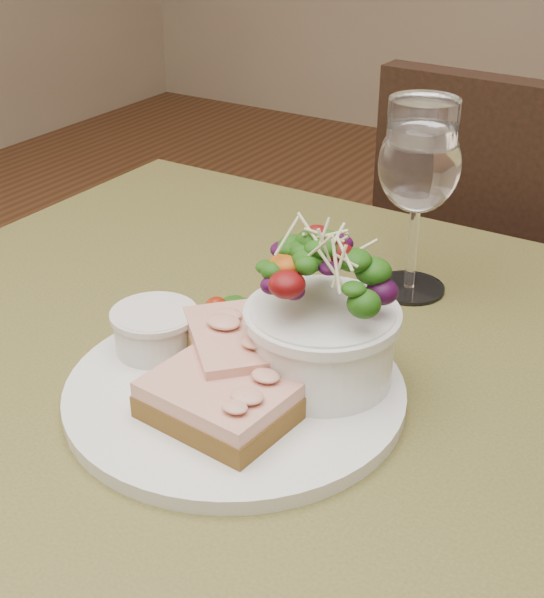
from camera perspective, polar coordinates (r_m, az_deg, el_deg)
The scene contains 9 objects.
cafe_table at distance 0.75m, azimuth -2.52°, elevation -11.93°, with size 0.80×0.80×0.75m.
chair_far at distance 1.42m, azimuth 17.21°, elevation -9.34°, with size 0.44×0.44×0.90m.
dinner_plate at distance 0.66m, azimuth -2.54°, elevation -6.32°, with size 0.27×0.27×0.01m, color white.
sandwich_front at distance 0.61m, azimuth -3.74°, elevation -6.97°, with size 0.11×0.09×0.03m.
sandwich_back at distance 0.66m, azimuth -2.14°, elevation -3.35°, with size 0.13×0.13×0.03m.
ramekin at distance 0.70m, azimuth -8.02°, elevation -2.00°, with size 0.07×0.07×0.04m.
salad_bowl at distance 0.63m, azimuth 3.48°, elevation -0.86°, with size 0.11×0.11×0.13m.
garnish at distance 0.74m, azimuth -2.91°, elevation -0.88°, with size 0.05×0.04×0.02m.
wine_glass at distance 0.78m, azimuth 10.04°, elevation 8.69°, with size 0.08×0.08×0.18m.
Camera 1 is at (0.33, -0.47, 1.13)m, focal length 50.00 mm.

